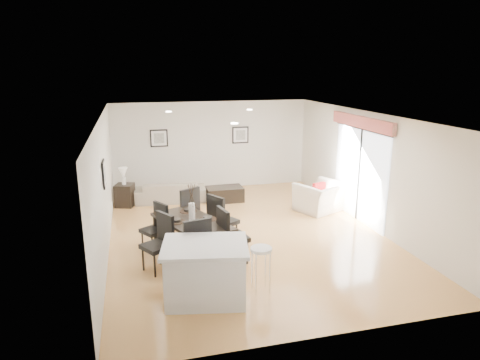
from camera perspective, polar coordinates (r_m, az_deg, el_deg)
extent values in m
plane|color=tan|center=(9.86, 0.76, -7.19)|extent=(8.00, 8.00, 0.00)
cube|color=silver|center=(13.25, -3.77, 4.60)|extent=(6.00, 0.04, 2.70)
cube|color=silver|center=(5.88, 11.21, -9.02)|extent=(6.00, 0.04, 2.70)
cube|color=silver|center=(9.15, -17.67, -0.76)|extent=(0.04, 8.00, 2.70)
cube|color=silver|center=(10.61, 16.63, 1.42)|extent=(0.04, 8.00, 2.70)
cube|color=white|center=(9.20, 0.82, 8.61)|extent=(6.00, 8.00, 0.02)
imported|color=gray|center=(12.26, -9.27, -1.51)|extent=(2.02, 0.93, 0.57)
imported|color=silver|center=(11.47, 10.70, -2.24)|extent=(1.49, 1.42, 0.76)
imported|color=#2E4F22|center=(11.93, 27.65, -3.49)|extent=(0.57, 0.51, 0.59)
imported|color=#2E4F22|center=(13.49, 23.87, -1.02)|extent=(0.42, 0.42, 0.61)
cube|color=black|center=(8.54, -6.40, -5.58)|extent=(1.55, 2.04, 0.06)
cylinder|color=black|center=(7.83, -5.55, -10.56)|extent=(0.07, 0.07, 0.70)
cylinder|color=black|center=(9.21, -11.23, -6.78)|extent=(0.07, 0.07, 0.70)
cylinder|color=black|center=(8.23, -0.81, -9.17)|extent=(0.07, 0.07, 0.70)
cylinder|color=black|center=(9.55, -6.95, -5.79)|extent=(0.07, 0.07, 0.70)
cube|color=black|center=(8.15, -11.03, -8.68)|extent=(0.66, 0.66, 0.08)
cube|color=black|center=(8.14, -9.91, -6.32)|extent=(0.30, 0.45, 0.58)
cylinder|color=black|center=(8.31, -12.79, -10.29)|extent=(0.04, 0.04, 0.44)
cylinder|color=black|center=(8.49, -10.61, -9.59)|extent=(0.04, 0.04, 0.44)
cylinder|color=black|center=(8.02, -11.29, -11.17)|extent=(0.04, 0.04, 0.44)
cylinder|color=black|center=(8.21, -9.07, -10.41)|extent=(0.04, 0.04, 0.44)
cube|color=black|center=(9.01, -11.40, -6.62)|extent=(0.62, 0.62, 0.08)
cube|color=black|center=(9.01, -10.48, -4.65)|extent=(0.28, 0.41, 0.54)
cylinder|color=black|center=(9.15, -12.87, -8.01)|extent=(0.04, 0.04, 0.41)
cylinder|color=black|center=(9.32, -11.06, -7.46)|extent=(0.04, 0.04, 0.41)
cylinder|color=black|center=(8.88, -11.60, -8.67)|extent=(0.04, 0.04, 0.41)
cylinder|color=black|center=(9.06, -9.77, -8.08)|extent=(0.04, 0.04, 0.41)
cube|color=black|center=(8.33, -0.87, -7.71)|extent=(0.59, 0.59, 0.09)
cube|color=black|center=(8.13, -2.28, -5.90)|extent=(0.16, 0.51, 0.60)
cylinder|color=black|center=(8.36, 0.96, -9.69)|extent=(0.04, 0.04, 0.46)
cylinder|color=black|center=(8.20, -1.54, -10.18)|extent=(0.04, 0.04, 0.46)
cylinder|color=black|center=(8.68, -0.22, -8.72)|extent=(0.04, 0.04, 0.46)
cylinder|color=black|center=(8.53, -2.64, -9.17)|extent=(0.04, 0.04, 0.46)
cube|color=black|center=(9.16, -2.22, -5.58)|extent=(0.69, 0.69, 0.09)
cube|color=black|center=(8.91, -3.26, -4.01)|extent=(0.32, 0.47, 0.60)
cylinder|color=black|center=(9.26, -0.46, -7.17)|extent=(0.04, 0.04, 0.46)
cylinder|color=black|center=(9.00, -2.25, -7.83)|extent=(0.04, 0.04, 0.46)
cylinder|color=black|center=(9.52, -2.16, -6.54)|extent=(0.04, 0.04, 0.46)
cylinder|color=black|center=(9.27, -3.94, -7.16)|extent=(0.04, 0.04, 0.46)
cube|color=black|center=(7.51, -4.99, -10.33)|extent=(0.60, 0.60, 0.09)
cube|color=black|center=(7.57, -5.66, -7.47)|extent=(0.51, 0.17, 0.61)
cylinder|color=black|center=(7.41, -5.85, -13.14)|extent=(0.04, 0.04, 0.47)
cylinder|color=black|center=(7.74, -6.90, -11.86)|extent=(0.04, 0.04, 0.47)
cylinder|color=black|center=(7.53, -2.93, -12.56)|extent=(0.04, 0.04, 0.47)
cylinder|color=black|center=(7.87, -4.10, -11.34)|extent=(0.04, 0.04, 0.47)
cube|color=black|center=(9.76, -7.39, -4.39)|extent=(0.69, 0.69, 0.09)
cube|color=black|center=(9.49, -6.66, -2.89)|extent=(0.47, 0.31, 0.61)
cylinder|color=black|center=(10.11, -7.11, -5.34)|extent=(0.04, 0.04, 0.46)
cylinder|color=black|center=(9.81, -5.71, -5.93)|extent=(0.04, 0.04, 0.46)
cylinder|color=black|center=(9.89, -8.95, -5.86)|extent=(0.04, 0.04, 0.46)
cylinder|color=black|center=(9.59, -7.58, -6.49)|extent=(0.04, 0.04, 0.46)
cylinder|color=white|center=(8.47, -6.44, -4.24)|extent=(0.12, 0.12, 0.36)
cylinder|color=black|center=(8.57, -4.34, -5.20)|extent=(0.35, 0.35, 0.01)
cylinder|color=black|center=(8.56, -4.35, -5.00)|extent=(0.19, 0.19, 0.05)
cylinder|color=black|center=(9.06, -6.92, -4.15)|extent=(0.35, 0.35, 0.01)
cylinder|color=black|center=(9.05, -6.93, -3.96)|extent=(0.19, 0.19, 0.05)
cylinder|color=black|center=(8.50, -8.49, -5.52)|extent=(0.35, 0.35, 0.01)
cylinder|color=black|center=(8.48, -8.49, -5.32)|extent=(0.19, 0.19, 0.05)
cylinder|color=black|center=(8.00, -5.81, -6.73)|extent=(0.35, 0.35, 0.01)
cylinder|color=black|center=(7.99, -5.82, -6.52)|extent=(0.19, 0.19, 0.05)
cube|color=black|center=(12.14, -2.08, -1.89)|extent=(1.03, 0.63, 0.41)
cube|color=black|center=(12.09, -15.10, -1.97)|extent=(0.58, 0.58, 0.62)
cylinder|color=white|center=(11.98, -15.23, -0.10)|extent=(0.11, 0.11, 0.20)
cone|color=beige|center=(11.92, -15.31, 0.98)|extent=(0.24, 0.24, 0.27)
cube|color=#AF1618|center=(11.26, 10.49, -1.28)|extent=(0.39, 0.23, 0.37)
cube|color=silver|center=(7.14, -4.62, -12.31)|extent=(1.42, 1.17, 0.89)
cube|color=silver|center=(6.94, -4.70, -8.79)|extent=(1.54, 1.29, 0.06)
cylinder|color=white|center=(7.20, 2.85, -9.20)|extent=(0.36, 0.36, 0.05)
cylinder|color=silver|center=(7.50, 3.43, -11.42)|extent=(0.03, 0.03, 0.77)
cylinder|color=silver|center=(7.44, 1.62, -11.64)|extent=(0.03, 0.03, 0.77)
cylinder|color=silver|center=(7.23, 2.16, -12.46)|extent=(0.03, 0.03, 0.77)
cylinder|color=silver|center=(7.30, 4.02, -12.22)|extent=(0.03, 0.03, 0.77)
cube|color=black|center=(12.98, -10.75, 5.50)|extent=(0.52, 0.03, 0.52)
cube|color=white|center=(12.98, -10.75, 5.50)|extent=(0.44, 0.04, 0.44)
cube|color=#62635D|center=(12.98, -10.75, 5.50)|extent=(0.30, 0.04, 0.30)
cube|color=black|center=(13.37, 0.05, 6.02)|extent=(0.52, 0.03, 0.52)
cube|color=white|center=(13.37, 0.05, 6.02)|extent=(0.44, 0.04, 0.44)
cube|color=#62635D|center=(13.37, 0.05, 6.02)|extent=(0.30, 0.04, 0.30)
cube|color=black|center=(8.88, -17.68, 0.79)|extent=(0.03, 0.52, 0.52)
cube|color=white|center=(8.88, -17.68, 0.79)|extent=(0.04, 0.44, 0.44)
cube|color=#62635D|center=(8.88, -17.68, 0.79)|extent=(0.04, 0.30, 0.30)
cube|color=white|center=(10.90, 15.66, 0.62)|extent=(0.02, 2.40, 2.25)
cube|color=black|center=(10.89, 15.57, 0.62)|extent=(0.03, 0.05, 2.25)
cube|color=black|center=(10.68, 15.99, 6.58)|extent=(0.03, 2.50, 0.05)
cube|color=maroon|center=(10.64, 15.86, 7.43)|extent=(0.10, 2.70, 0.28)
plane|color=gray|center=(12.32, 23.49, -3.91)|extent=(6.00, 6.00, 0.00)
cube|color=#303032|center=(12.85, 28.14, 0.47)|extent=(0.08, 5.50, 1.80)
cube|color=brown|center=(14.54, 21.47, 3.11)|extent=(0.35, 0.35, 2.00)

